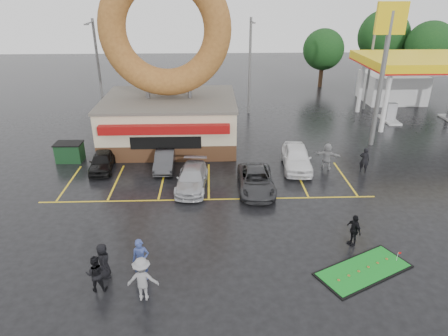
{
  "coord_description": "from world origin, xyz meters",
  "views": [
    {
      "loc": [
        0.15,
        -17.4,
        11.59
      ],
      "look_at": [
        0.89,
        3.07,
        2.2
      ],
      "focal_mm": 32.0,
      "sensor_mm": 36.0,
      "label": 1
    }
  ],
  "objects_px": {
    "streetlight_mid": "(250,64)",
    "person_blue": "(141,260)",
    "streetlight_right": "(371,62)",
    "putting_green": "(363,270)",
    "car_silver": "(192,178)",
    "car_dgrey": "(165,160)",
    "streetlight_left": "(98,67)",
    "person_cameraman": "(354,230)",
    "car_black": "(102,161)",
    "shell_sign": "(386,49)",
    "car_white": "(297,157)",
    "donut_shop": "(168,88)",
    "car_grey": "(256,181)",
    "gas_station": "(413,75)",
    "dumpster": "(70,152)"
  },
  "relations": [
    {
      "from": "streetlight_mid",
      "to": "person_blue",
      "type": "bearing_deg",
      "value": -105.71
    },
    {
      "from": "streetlight_right",
      "to": "putting_green",
      "type": "bearing_deg",
      "value": -109.81
    },
    {
      "from": "car_silver",
      "to": "car_dgrey",
      "type": "bearing_deg",
      "value": 128.09
    },
    {
      "from": "streetlight_mid",
      "to": "putting_green",
      "type": "xyz_separation_m",
      "value": [
        2.89,
        -24.28,
        -4.75
      ]
    },
    {
      "from": "streetlight_left",
      "to": "streetlight_mid",
      "type": "xyz_separation_m",
      "value": [
        14.0,
        1.0,
        0.0
      ]
    },
    {
      "from": "streetlight_left",
      "to": "person_cameraman",
      "type": "bearing_deg",
      "value": -51.32
    },
    {
      "from": "car_black",
      "to": "person_blue",
      "type": "height_order",
      "value": "person_blue"
    },
    {
      "from": "shell_sign",
      "to": "streetlight_mid",
      "type": "height_order",
      "value": "shell_sign"
    },
    {
      "from": "car_silver",
      "to": "car_black",
      "type": "bearing_deg",
      "value": 159.62
    },
    {
      "from": "shell_sign",
      "to": "car_silver",
      "type": "height_order",
      "value": "shell_sign"
    },
    {
      "from": "car_black",
      "to": "car_white",
      "type": "distance_m",
      "value": 13.38
    },
    {
      "from": "donut_shop",
      "to": "shell_sign",
      "type": "xyz_separation_m",
      "value": [
        16.0,
        -0.97,
        2.91
      ]
    },
    {
      "from": "streetlight_mid",
      "to": "putting_green",
      "type": "bearing_deg",
      "value": -83.2
    },
    {
      "from": "car_dgrey",
      "to": "car_grey",
      "type": "bearing_deg",
      "value": -30.61
    },
    {
      "from": "streetlight_right",
      "to": "car_white",
      "type": "bearing_deg",
      "value": -124.94
    },
    {
      "from": "gas_station",
      "to": "car_dgrey",
      "type": "relative_size",
      "value": 3.68
    },
    {
      "from": "car_dgrey",
      "to": "car_grey",
      "type": "distance_m",
      "value": 6.89
    },
    {
      "from": "donut_shop",
      "to": "car_dgrey",
      "type": "bearing_deg",
      "value": -90.24
    },
    {
      "from": "dumpster",
      "to": "person_cameraman",
      "type": "bearing_deg",
      "value": -31.28
    },
    {
      "from": "person_blue",
      "to": "putting_green",
      "type": "bearing_deg",
      "value": -8.85
    },
    {
      "from": "donut_shop",
      "to": "car_grey",
      "type": "bearing_deg",
      "value": -54.99
    },
    {
      "from": "car_dgrey",
      "to": "person_cameraman",
      "type": "bearing_deg",
      "value": -43.18
    },
    {
      "from": "putting_green",
      "to": "car_black",
      "type": "bearing_deg",
      "value": 141.54
    },
    {
      "from": "car_silver",
      "to": "car_grey",
      "type": "distance_m",
      "value": 3.99
    },
    {
      "from": "putting_green",
      "to": "streetlight_left",
      "type": "bearing_deg",
      "value": 125.97
    },
    {
      "from": "dumpster",
      "to": "shell_sign",
      "type": "bearing_deg",
      "value": 7.43
    },
    {
      "from": "car_dgrey",
      "to": "person_blue",
      "type": "height_order",
      "value": "person_blue"
    },
    {
      "from": "car_dgrey",
      "to": "car_white",
      "type": "bearing_deg",
      "value": -2.08
    },
    {
      "from": "streetlight_left",
      "to": "person_blue",
      "type": "height_order",
      "value": "streetlight_left"
    },
    {
      "from": "putting_green",
      "to": "streetlight_mid",
      "type": "bearing_deg",
      "value": 96.8
    },
    {
      "from": "streetlight_left",
      "to": "car_grey",
      "type": "distance_m",
      "value": 20.52
    },
    {
      "from": "car_white",
      "to": "gas_station",
      "type": "bearing_deg",
      "value": 48.91
    },
    {
      "from": "streetlight_left",
      "to": "car_white",
      "type": "xyz_separation_m",
      "value": [
        16.07,
        -12.21,
        -3.99
      ]
    },
    {
      "from": "donut_shop",
      "to": "shell_sign",
      "type": "bearing_deg",
      "value": -3.47
    },
    {
      "from": "donut_shop",
      "to": "car_black",
      "type": "relative_size",
      "value": 3.63
    },
    {
      "from": "gas_station",
      "to": "streetlight_mid",
      "type": "distance_m",
      "value": 16.04
    },
    {
      "from": "streetlight_left",
      "to": "car_grey",
      "type": "height_order",
      "value": "streetlight_left"
    },
    {
      "from": "streetlight_left",
      "to": "car_silver",
      "type": "distance_m",
      "value": 17.88
    },
    {
      "from": "donut_shop",
      "to": "car_dgrey",
      "type": "xyz_separation_m",
      "value": [
        -0.02,
        -4.97,
        -3.85
      ]
    },
    {
      "from": "streetlight_right",
      "to": "putting_green",
      "type": "relative_size",
      "value": 1.89
    },
    {
      "from": "person_blue",
      "to": "car_grey",
      "type": "bearing_deg",
      "value": 44.38
    },
    {
      "from": "shell_sign",
      "to": "streetlight_right",
      "type": "distance_m",
      "value": 10.68
    },
    {
      "from": "car_dgrey",
      "to": "car_grey",
      "type": "xyz_separation_m",
      "value": [
        5.94,
        -3.48,
        0.03
      ]
    },
    {
      "from": "streetlight_left",
      "to": "person_blue",
      "type": "bearing_deg",
      "value": -73.11
    },
    {
      "from": "streetlight_mid",
      "to": "car_black",
      "type": "relative_size",
      "value": 2.42
    },
    {
      "from": "donut_shop",
      "to": "streetlight_right",
      "type": "xyz_separation_m",
      "value": [
        19.0,
        8.95,
        0.32
      ]
    },
    {
      "from": "car_black",
      "to": "person_blue",
      "type": "xyz_separation_m",
      "value": [
        4.42,
        -11.45,
        0.35
      ]
    },
    {
      "from": "streetlight_left",
      "to": "car_white",
      "type": "distance_m",
      "value": 20.58
    },
    {
      "from": "gas_station",
      "to": "person_blue",
      "type": "xyz_separation_m",
      "value": [
        -22.88,
        -24.47,
        -2.71
      ]
    },
    {
      "from": "gas_station",
      "to": "putting_green",
      "type": "bearing_deg",
      "value": -118.34
    }
  ]
}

